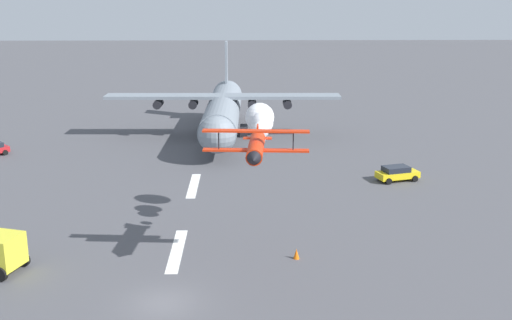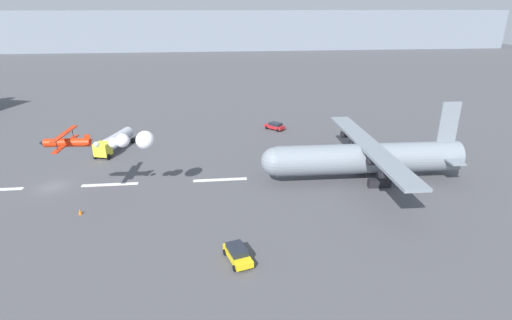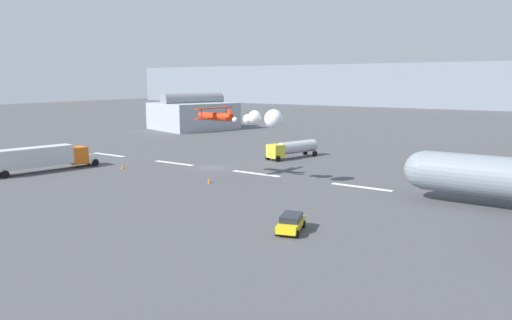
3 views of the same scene
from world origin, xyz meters
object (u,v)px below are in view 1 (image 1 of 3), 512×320
Objects in this scene: cargo_transport_plane at (222,112)px; stunt_biplane_red at (259,127)px; traffic_cone_far at (296,254)px; followme_car_yellow at (397,173)px.

cargo_transport_plane is 33.77m from stunt_biplane_red.
traffic_cone_far is (-4.82, -2.54, -8.26)m from stunt_biplane_red.
cargo_transport_plane is 38.65m from traffic_cone_far.
cargo_transport_plane is at bearing 6.71° from stunt_biplane_red.
cargo_transport_plane is 2.16× the size of stunt_biplane_red.
followme_car_yellow is at bearing -136.32° from cargo_transport_plane.
stunt_biplane_red is 9.90m from traffic_cone_far.
followme_car_yellow is at bearing -45.50° from stunt_biplane_red.
stunt_biplane_red is 18.93× the size of traffic_cone_far.
traffic_cone_far is at bearing 148.07° from followme_car_yellow.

